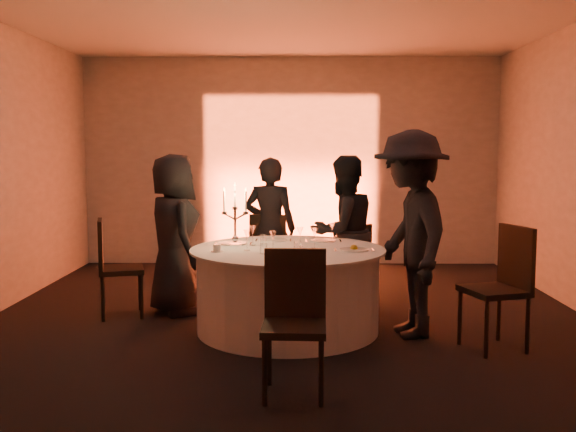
{
  "coord_description": "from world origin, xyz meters",
  "views": [
    {
      "loc": [
        0.07,
        -5.85,
        1.69
      ],
      "look_at": [
        0.0,
        0.2,
        1.05
      ],
      "focal_mm": 40.0,
      "sensor_mm": 36.0,
      "label": 1
    }
  ],
  "objects_px": {
    "chair_left": "(113,262)",
    "candelabra": "(235,224)",
    "coffee_cup": "(217,248)",
    "chair_back_left": "(270,250)",
    "chair_back_right": "(352,258)",
    "guest_left": "(174,234)",
    "guest_back_left": "(270,228)",
    "chair_right": "(503,280)",
    "guest_right": "(411,234)",
    "guest_back_right": "(343,232)",
    "banquet_table": "(288,289)",
    "chair_front": "(295,313)"
  },
  "relations": [
    {
      "from": "chair_left",
      "to": "candelabra",
      "type": "relative_size",
      "value": 1.64
    },
    {
      "from": "coffee_cup",
      "to": "chair_left",
      "type": "bearing_deg",
      "value": 149.85
    },
    {
      "from": "chair_back_left",
      "to": "chair_left",
      "type": "bearing_deg",
      "value": 39.39
    },
    {
      "from": "chair_left",
      "to": "chair_back_right",
      "type": "distance_m",
      "value": 2.57
    },
    {
      "from": "guest_left",
      "to": "guest_back_left",
      "type": "distance_m",
      "value": 1.18
    },
    {
      "from": "chair_right",
      "to": "guest_back_left",
      "type": "height_order",
      "value": "guest_back_left"
    },
    {
      "from": "chair_right",
      "to": "candelabra",
      "type": "height_order",
      "value": "candelabra"
    },
    {
      "from": "chair_right",
      "to": "guest_right",
      "type": "xyz_separation_m",
      "value": [
        -0.72,
        0.38,
        0.34
      ]
    },
    {
      "from": "guest_back_left",
      "to": "candelabra",
      "type": "relative_size",
      "value": 2.65
    },
    {
      "from": "coffee_cup",
      "to": "guest_back_right",
      "type": "bearing_deg",
      "value": 41.86
    },
    {
      "from": "banquet_table",
      "to": "guest_back_right",
      "type": "height_order",
      "value": "guest_back_right"
    },
    {
      "from": "candelabra",
      "to": "banquet_table",
      "type": "bearing_deg",
      "value": -18.69
    },
    {
      "from": "guest_right",
      "to": "banquet_table",
      "type": "bearing_deg",
      "value": -105.0
    },
    {
      "from": "guest_back_left",
      "to": "coffee_cup",
      "type": "relative_size",
      "value": 14.49
    },
    {
      "from": "banquet_table",
      "to": "coffee_cup",
      "type": "bearing_deg",
      "value": -163.15
    },
    {
      "from": "chair_front",
      "to": "guest_left",
      "type": "bearing_deg",
      "value": 122.41
    },
    {
      "from": "chair_back_right",
      "to": "chair_front",
      "type": "height_order",
      "value": "chair_front"
    },
    {
      "from": "chair_back_left",
      "to": "guest_back_right",
      "type": "height_order",
      "value": "guest_back_right"
    },
    {
      "from": "guest_left",
      "to": "banquet_table",
      "type": "bearing_deg",
      "value": -144.92
    },
    {
      "from": "chair_left",
      "to": "chair_back_right",
      "type": "height_order",
      "value": "chair_left"
    },
    {
      "from": "chair_back_left",
      "to": "candelabra",
      "type": "xyz_separation_m",
      "value": [
        -0.27,
        -1.22,
        0.44
      ]
    },
    {
      "from": "chair_back_left",
      "to": "guest_left",
      "type": "relative_size",
      "value": 0.58
    },
    {
      "from": "chair_front",
      "to": "guest_back_left",
      "type": "xyz_separation_m",
      "value": [
        -0.28,
        2.82,
        0.24
      ]
    },
    {
      "from": "chair_front",
      "to": "guest_right",
      "type": "distance_m",
      "value": 1.76
    },
    {
      "from": "chair_back_left",
      "to": "coffee_cup",
      "type": "bearing_deg",
      "value": 83.98
    },
    {
      "from": "chair_left",
      "to": "chair_back_left",
      "type": "xyz_separation_m",
      "value": [
        1.54,
        0.93,
        -0.02
      ]
    },
    {
      "from": "guest_left",
      "to": "guest_back_left",
      "type": "xyz_separation_m",
      "value": [
        0.96,
        0.69,
        -0.02
      ]
    },
    {
      "from": "chair_right",
      "to": "guest_back_left",
      "type": "distance_m",
      "value": 2.74
    },
    {
      "from": "chair_back_left",
      "to": "candelabra",
      "type": "relative_size",
      "value": 1.59
    },
    {
      "from": "chair_right",
      "to": "coffee_cup",
      "type": "relative_size",
      "value": 9.47
    },
    {
      "from": "banquet_table",
      "to": "chair_back_left",
      "type": "bearing_deg",
      "value": 99.23
    },
    {
      "from": "banquet_table",
      "to": "guest_left",
      "type": "xyz_separation_m",
      "value": [
        -1.17,
        0.61,
        0.43
      ]
    },
    {
      "from": "guest_left",
      "to": "guest_back_left",
      "type": "bearing_deg",
      "value": -81.62
    },
    {
      "from": "banquet_table",
      "to": "guest_right",
      "type": "relative_size",
      "value": 0.97
    },
    {
      "from": "banquet_table",
      "to": "guest_right",
      "type": "distance_m",
      "value": 1.24
    },
    {
      "from": "coffee_cup",
      "to": "chair_right",
      "type": "bearing_deg",
      "value": -7.85
    },
    {
      "from": "coffee_cup",
      "to": "candelabra",
      "type": "height_order",
      "value": "candelabra"
    },
    {
      "from": "banquet_table",
      "to": "chair_back_right",
      "type": "xyz_separation_m",
      "value": [
        0.7,
        1.2,
        0.09
      ]
    },
    {
      "from": "guest_left",
      "to": "chair_back_left",
      "type": "bearing_deg",
      "value": -77.69
    },
    {
      "from": "chair_back_right",
      "to": "candelabra",
      "type": "relative_size",
      "value": 1.43
    },
    {
      "from": "banquet_table",
      "to": "guest_back_left",
      "type": "height_order",
      "value": "guest_back_left"
    },
    {
      "from": "chair_back_left",
      "to": "chair_front",
      "type": "bearing_deg",
      "value": 104.05
    },
    {
      "from": "chair_front",
      "to": "guest_right",
      "type": "height_order",
      "value": "guest_right"
    },
    {
      "from": "chair_left",
      "to": "guest_back_right",
      "type": "height_order",
      "value": "guest_back_right"
    },
    {
      "from": "chair_back_left",
      "to": "guest_right",
      "type": "height_order",
      "value": "guest_right"
    },
    {
      "from": "chair_left",
      "to": "guest_back_left",
      "type": "relative_size",
      "value": 0.62
    },
    {
      "from": "guest_right",
      "to": "coffee_cup",
      "type": "xyz_separation_m",
      "value": [
        -1.73,
        -0.05,
        -0.13
      ]
    },
    {
      "from": "chair_back_right",
      "to": "guest_right",
      "type": "height_order",
      "value": "guest_right"
    },
    {
      "from": "chair_left",
      "to": "chair_front",
      "type": "height_order",
      "value": "chair_front"
    },
    {
      "from": "chair_back_right",
      "to": "coffee_cup",
      "type": "bearing_deg",
      "value": 18.69
    }
  ]
}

